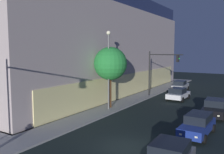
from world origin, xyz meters
TOP-DOWN VIEW (x-y plane):
  - ground_plane at (0.00, 0.00)m, footprint 120.00×120.00m
  - modern_building at (17.14, 21.82)m, footprint 39.76×27.48m
  - traffic_light_far_corner at (18.10, 4.47)m, footprint 0.32×4.79m
  - street_lamp_sidewalk at (8.22, 6.51)m, footprint 0.44×0.44m
  - sidewalk_tree at (8.91, 6.72)m, footprint 3.67×3.67m
  - car_blue at (5.12, -3.55)m, footprint 4.74×2.15m
  - car_black at (11.64, -3.75)m, footprint 4.74×2.37m
  - car_white at (17.77, 1.71)m, footprint 4.27×2.31m
  - car_silver at (24.82, 3.42)m, footprint 4.68×2.16m

SIDE VIEW (x-z plane):
  - ground_plane at x=0.00m, z-range 0.00..0.00m
  - car_white at x=17.77m, z-range 0.01..1.63m
  - car_blue at x=5.12m, z-range 0.02..1.65m
  - car_black at x=11.64m, z-range 0.01..1.67m
  - car_silver at x=24.82m, z-range 0.02..1.73m
  - traffic_light_far_corner at x=18.10m, z-range 1.21..7.47m
  - sidewalk_tree at x=8.91m, z-range 1.68..8.42m
  - street_lamp_sidewalk at x=8.22m, z-range 1.19..9.60m
  - modern_building at x=17.14m, z-range -0.06..14.64m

